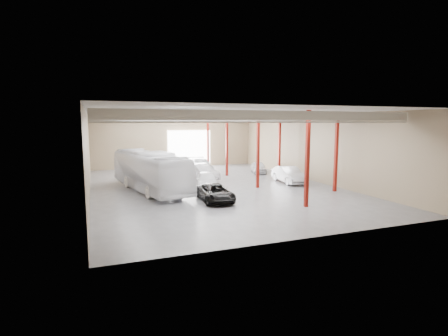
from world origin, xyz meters
TOP-DOWN VIEW (x-y plane):
  - depot_shell at (0.13, 0.48)m, footprint 22.12×32.12m
  - coach_bus at (-5.91, 0.33)m, footprint 5.44×13.11m
  - black_sedan at (-1.83, -6.00)m, footprint 2.44×4.90m
  - car_row_a at (-0.80, -0.80)m, footprint 3.02×5.04m
  - car_row_b at (0.23, 4.40)m, footprint 2.90×5.38m
  - car_row_c at (1.72, 9.60)m, footprint 2.90×6.09m
  - car_right_near at (7.97, -0.70)m, footprint 2.22×5.21m
  - car_right_far at (8.30, 6.89)m, footprint 2.74×4.29m

SIDE VIEW (x-z plane):
  - black_sedan at x=-1.83m, z-range 0.00..1.33m
  - car_right_far at x=8.30m, z-range 0.00..1.36m
  - car_row_a at x=-0.80m, z-range 0.00..1.61m
  - car_right_near at x=7.97m, z-range 0.00..1.67m
  - car_row_b at x=0.23m, z-range 0.00..1.68m
  - car_row_c at x=1.72m, z-range 0.00..1.71m
  - coach_bus at x=-5.91m, z-range 0.00..3.56m
  - depot_shell at x=0.13m, z-range 1.44..8.51m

